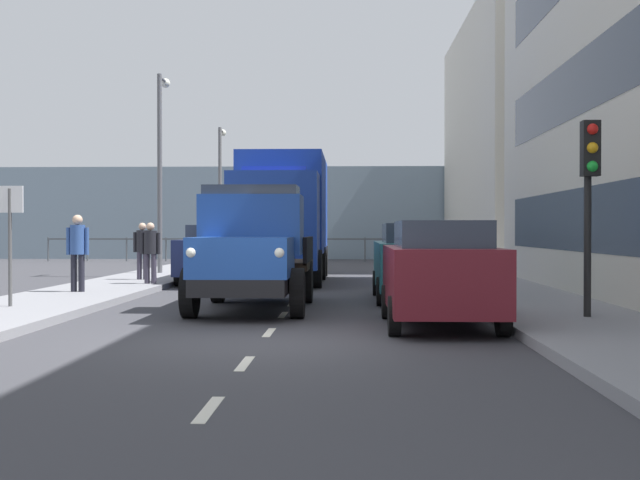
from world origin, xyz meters
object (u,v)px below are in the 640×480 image
(pedestrian_couple_a, at_px, (150,248))
(pedestrian_with_bag, at_px, (142,246))
(car_teal_kerbside_1, at_px, (415,260))
(car_navy_oppositeside_0, at_px, (217,253))
(car_maroon_kerbside_near, at_px, (440,272))
(lamp_post_far, at_px, (221,181))
(traffic_light_near, at_px, (590,175))
(lamp_post_promenade, at_px, (161,155))
(truck_vintage_blue, at_px, (252,250))
(car_black_oppositeside_1, at_px, (245,248))
(pedestrian_near_railing, at_px, (78,246))
(lorry_cargo_blue, at_px, (283,214))
(street_sign, at_px, (10,224))

(pedestrian_couple_a, bearing_deg, pedestrian_with_bag, -69.97)
(car_teal_kerbside_1, height_order, car_navy_oppositeside_0, same)
(car_maroon_kerbside_near, relative_size, car_teal_kerbside_1, 0.92)
(pedestrian_couple_a, height_order, pedestrian_with_bag, pedestrian_with_bag)
(pedestrian_couple_a, distance_m, lamp_post_far, 17.40)
(traffic_light_near, distance_m, lamp_post_promenade, 17.49)
(truck_vintage_blue, xyz_separation_m, pedestrian_with_bag, (4.08, -7.78, -0.07))
(truck_vintage_blue, height_order, pedestrian_with_bag, truck_vintage_blue)
(car_maroon_kerbside_near, distance_m, car_black_oppositeside_1, 18.54)
(car_black_oppositeside_1, height_order, lamp_post_far, lamp_post_far)
(car_navy_oppositeside_0, bearing_deg, pedestrian_couple_a, 62.16)
(lamp_post_far, bearing_deg, pedestrian_near_railing, 89.39)
(pedestrian_near_railing, bearing_deg, car_black_oppositeside_1, -100.88)
(truck_vintage_blue, bearing_deg, lamp_post_far, -79.75)
(car_maroon_kerbside_near, distance_m, pedestrian_with_bag, 12.73)
(car_teal_kerbside_1, xyz_separation_m, lamp_post_promenade, (7.79, -9.13, 3.19))
(truck_vintage_blue, bearing_deg, pedestrian_couple_a, -60.13)
(car_teal_kerbside_1, relative_size, car_black_oppositeside_1, 0.93)
(pedestrian_couple_a, bearing_deg, pedestrian_near_railing, 71.54)
(truck_vintage_blue, relative_size, lorry_cargo_blue, 0.69)
(street_sign, bearing_deg, lamp_post_promenade, -90.08)
(car_maroon_kerbside_near, distance_m, street_sign, 8.05)
(lamp_post_promenade, distance_m, lamp_post_far, 11.37)
(lorry_cargo_blue, relative_size, pedestrian_couple_a, 5.05)
(car_black_oppositeside_1, distance_m, street_sign, 16.15)
(lorry_cargo_blue, xyz_separation_m, traffic_light_near, (-5.95, 11.76, 0.40))
(pedestrian_with_bag, distance_m, lamp_post_far, 15.55)
(car_teal_kerbside_1, bearing_deg, car_black_oppositeside_1, -66.82)
(lorry_cargo_blue, distance_m, traffic_light_near, 13.19)
(lorry_cargo_blue, distance_m, pedestrian_couple_a, 4.84)
(lorry_cargo_blue, xyz_separation_m, street_sign, (4.30, 10.14, -0.39))
(lamp_post_promenade, bearing_deg, car_navy_oppositeside_0, 126.66)
(pedestrian_couple_a, xyz_separation_m, lamp_post_promenade, (1.03, -5.79, 2.98))
(car_navy_oppositeside_0, xyz_separation_m, lamp_post_promenade, (2.39, -3.21, 3.19))
(lamp_post_far, bearing_deg, pedestrian_with_bag, 90.36)
(pedestrian_couple_a, height_order, lamp_post_far, lamp_post_far)
(truck_vintage_blue, bearing_deg, lorry_cargo_blue, -89.09)
(car_maroon_kerbside_near, bearing_deg, car_black_oppositeside_1, -73.08)
(car_navy_oppositeside_0, relative_size, car_black_oppositeside_1, 0.95)
(car_maroon_kerbside_near, xyz_separation_m, traffic_light_near, (-2.44, -0.17, 1.58))
(lorry_cargo_blue, bearing_deg, truck_vintage_blue, 90.91)
(car_maroon_kerbside_near, xyz_separation_m, pedestrian_near_railing, (7.75, -5.51, 0.31))
(lorry_cargo_blue, relative_size, street_sign, 3.65)
(pedestrian_near_railing, bearing_deg, car_maroon_kerbside_near, 144.56)
(car_teal_kerbside_1, relative_size, lamp_post_promenade, 0.66)
(car_maroon_kerbside_near, bearing_deg, lamp_post_far, -73.63)
(street_sign, bearing_deg, car_navy_oppositeside_0, -104.57)
(truck_vintage_blue, bearing_deg, car_black_oppositeside_1, -82.35)
(pedestrian_couple_a, bearing_deg, car_navy_oppositeside_0, -117.84)
(truck_vintage_blue, xyz_separation_m, lamp_post_far, (4.17, -23.08, 2.70))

